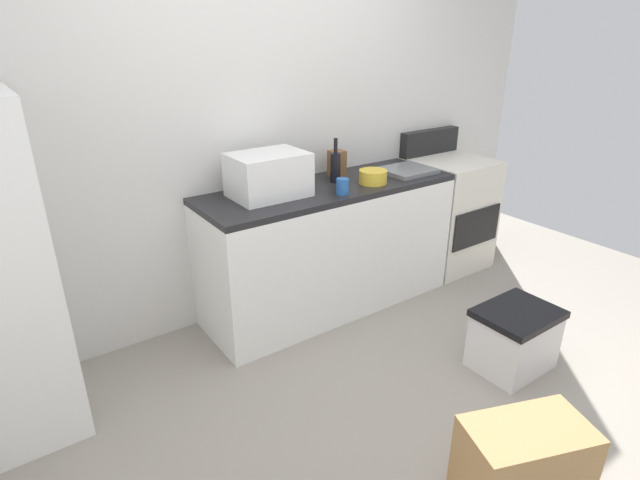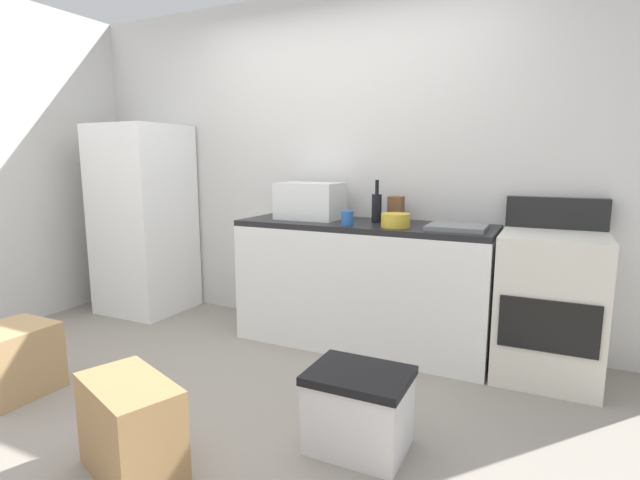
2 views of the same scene
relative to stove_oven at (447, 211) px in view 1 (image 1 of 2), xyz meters
name	(u,v)px [view 1 (image 1 of 2)]	position (x,y,z in m)	size (l,w,h in m)	color
ground_plane	(417,414)	(-1.52, -1.21, -0.47)	(6.00, 6.00, 0.00)	gray
wall_back	(261,122)	(-1.52, 0.34, 0.83)	(5.00, 0.10, 2.60)	silver
kitchen_counter	(329,247)	(-1.22, -0.01, -0.02)	(1.80, 0.60, 0.90)	white
stove_oven	(447,211)	(0.00, 0.00, 0.00)	(0.60, 0.61, 1.10)	silver
microwave	(268,175)	(-1.66, 0.03, 0.57)	(0.46, 0.34, 0.27)	white
sink_basin	(407,170)	(-0.56, -0.06, 0.45)	(0.36, 0.32, 0.03)	slate
wine_bottle	(335,166)	(-1.14, 0.04, 0.54)	(0.07, 0.07, 0.30)	black
coffee_mug	(343,186)	(-1.26, -0.20, 0.48)	(0.08, 0.08, 0.10)	#2659A5
knife_block	(337,163)	(-1.04, 0.16, 0.52)	(0.10, 0.10, 0.18)	brown
mixing_bowl	(373,177)	(-0.95, -0.13, 0.48)	(0.19, 0.19, 0.09)	gold
cardboard_box_large	(522,468)	(-1.57, -1.83, -0.26)	(0.50, 0.28, 0.42)	#A37A4C
storage_bin	(514,338)	(-0.77, -1.23, -0.27)	(0.46, 0.36, 0.38)	silver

